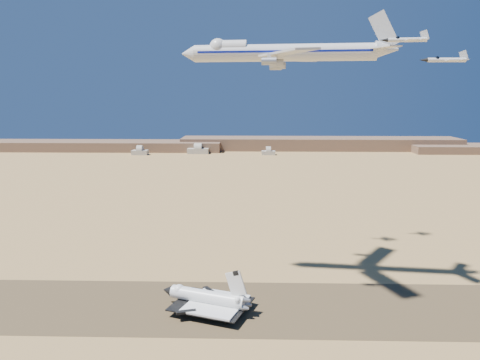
{
  "coord_description": "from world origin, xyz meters",
  "views": [
    {
      "loc": [
        17.75,
        -176.69,
        85.48
      ],
      "look_at": [
        12.77,
        8.0,
        50.98
      ],
      "focal_mm": 35.0,
      "sensor_mm": 36.0,
      "label": 1
    }
  ],
  "objects_px": {
    "crew_b": "(225,321)",
    "chase_jet_b": "(446,60)",
    "chase_jet_a": "(406,40)",
    "carrier_747": "(277,53)",
    "crew_c": "(232,318)",
    "shuttle": "(207,299)",
    "crew_a": "(226,320)",
    "chase_jet_d": "(348,51)",
    "chase_jet_c": "(306,57)"
  },
  "relations": [
    {
      "from": "crew_a",
      "to": "carrier_747",
      "type": "bearing_deg",
      "value": -32.76
    },
    {
      "from": "shuttle",
      "to": "chase_jet_d",
      "type": "xyz_separation_m",
      "value": [
        68.66,
        87.13,
        102.4
      ]
    },
    {
      "from": "chase_jet_b",
      "to": "chase_jet_d",
      "type": "height_order",
      "value": "chase_jet_d"
    },
    {
      "from": "crew_b",
      "to": "chase_jet_d",
      "type": "distance_m",
      "value": 156.79
    },
    {
      "from": "chase_jet_a",
      "to": "chase_jet_b",
      "type": "relative_size",
      "value": 1.03
    },
    {
      "from": "chase_jet_b",
      "to": "chase_jet_a",
      "type": "bearing_deg",
      "value": 161.62
    },
    {
      "from": "carrier_747",
      "to": "crew_a",
      "type": "xyz_separation_m",
      "value": [
        -19.89,
        -38.81,
        -101.13
      ]
    },
    {
      "from": "chase_jet_a",
      "to": "chase_jet_b",
      "type": "xyz_separation_m",
      "value": [
        11.01,
        -3.95,
        -6.35
      ]
    },
    {
      "from": "carrier_747",
      "to": "crew_a",
      "type": "height_order",
      "value": "carrier_747"
    },
    {
      "from": "chase_jet_a",
      "to": "shuttle",
      "type": "bearing_deg",
      "value": 166.68
    },
    {
      "from": "crew_a",
      "to": "crew_c",
      "type": "bearing_deg",
      "value": -59.05
    },
    {
      "from": "chase_jet_a",
      "to": "chase_jet_c",
      "type": "bearing_deg",
      "value": 106.51
    },
    {
      "from": "shuttle",
      "to": "carrier_747",
      "type": "height_order",
      "value": "carrier_747"
    },
    {
      "from": "crew_a",
      "to": "chase_jet_a",
      "type": "distance_m",
      "value": 116.55
    },
    {
      "from": "crew_c",
      "to": "chase_jet_b",
      "type": "relative_size",
      "value": 0.12
    },
    {
      "from": "crew_a",
      "to": "chase_jet_c",
      "type": "distance_m",
      "value": 139.21
    },
    {
      "from": "chase_jet_a",
      "to": "chase_jet_d",
      "type": "height_order",
      "value": "chase_jet_d"
    },
    {
      "from": "carrier_747",
      "to": "chase_jet_b",
      "type": "height_order",
      "value": "carrier_747"
    },
    {
      "from": "crew_b",
      "to": "crew_c",
      "type": "height_order",
      "value": "crew_c"
    },
    {
      "from": "shuttle",
      "to": "chase_jet_d",
      "type": "relative_size",
      "value": 2.6
    },
    {
      "from": "chase_jet_c",
      "to": "chase_jet_d",
      "type": "height_order",
      "value": "chase_jet_d"
    },
    {
      "from": "shuttle",
      "to": "chase_jet_d",
      "type": "distance_m",
      "value": 150.97
    },
    {
      "from": "chase_jet_c",
      "to": "crew_c",
      "type": "bearing_deg",
      "value": -105.03
    },
    {
      "from": "carrier_747",
      "to": "crew_b",
      "type": "relative_size",
      "value": 57.95
    },
    {
      "from": "crew_c",
      "to": "chase_jet_c",
      "type": "xyz_separation_m",
      "value": [
        34.9,
        84.5,
        102.75
      ]
    },
    {
      "from": "crew_a",
      "to": "chase_jet_d",
      "type": "height_order",
      "value": "chase_jet_d"
    },
    {
      "from": "crew_c",
      "to": "chase_jet_a",
      "type": "xyz_separation_m",
      "value": [
        54.94,
        -13.78,
        100.81
      ]
    },
    {
      "from": "shuttle",
      "to": "chase_jet_c",
      "type": "height_order",
      "value": "chase_jet_c"
    },
    {
      "from": "chase_jet_d",
      "to": "shuttle",
      "type": "bearing_deg",
      "value": -128.1
    },
    {
      "from": "crew_a",
      "to": "chase_jet_b",
      "type": "xyz_separation_m",
      "value": [
        68.29,
        -15.99,
        94.44
      ]
    },
    {
      "from": "chase_jet_c",
      "to": "shuttle",
      "type": "bearing_deg",
      "value": -113.23
    },
    {
      "from": "carrier_747",
      "to": "chase_jet_c",
      "type": "distance_m",
      "value": 50.54
    },
    {
      "from": "crew_c",
      "to": "chase_jet_a",
      "type": "relative_size",
      "value": 0.11
    },
    {
      "from": "shuttle",
      "to": "crew_b",
      "type": "xyz_separation_m",
      "value": [
        8.01,
        -10.56,
        -4.19
      ]
    },
    {
      "from": "crew_b",
      "to": "chase_jet_b",
      "type": "distance_m",
      "value": 117.66
    },
    {
      "from": "crew_a",
      "to": "chase_jet_c",
      "type": "height_order",
      "value": "chase_jet_c"
    },
    {
      "from": "carrier_747",
      "to": "crew_c",
      "type": "relative_size",
      "value": 53.22
    },
    {
      "from": "crew_a",
      "to": "chase_jet_b",
      "type": "relative_size",
      "value": 0.12
    },
    {
      "from": "crew_a",
      "to": "chase_jet_d",
      "type": "bearing_deg",
      "value": -37.65
    },
    {
      "from": "crew_a",
      "to": "chase_jet_d",
      "type": "xyz_separation_m",
      "value": [
        60.51,
        96.73,
        106.51
      ]
    },
    {
      "from": "carrier_747",
      "to": "chase_jet_b",
      "type": "xyz_separation_m",
      "value": [
        48.4,
        -54.8,
        -6.69
      ]
    },
    {
      "from": "crew_a",
      "to": "chase_jet_b",
      "type": "bearing_deg",
      "value": -108.8
    },
    {
      "from": "shuttle",
      "to": "crew_a",
      "type": "bearing_deg",
      "value": -30.2
    },
    {
      "from": "shuttle",
      "to": "crew_a",
      "type": "distance_m",
      "value": 13.25
    },
    {
      "from": "shuttle",
      "to": "chase_jet_d",
      "type": "height_order",
      "value": "chase_jet_d"
    },
    {
      "from": "chase_jet_b",
      "to": "chase_jet_c",
      "type": "xyz_separation_m",
      "value": [
        -31.05,
        102.23,
        8.29
      ]
    },
    {
      "from": "carrier_747",
      "to": "crew_b",
      "type": "height_order",
      "value": "carrier_747"
    },
    {
      "from": "shuttle",
      "to": "chase_jet_a",
      "type": "bearing_deg",
      "value": 1.2
    },
    {
      "from": "carrier_747",
      "to": "crew_b",
      "type": "xyz_separation_m",
      "value": [
        -20.03,
        -39.76,
        -101.22
      ]
    },
    {
      "from": "carrier_747",
      "to": "chase_jet_b",
      "type": "bearing_deg",
      "value": -42.16
    }
  ]
}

